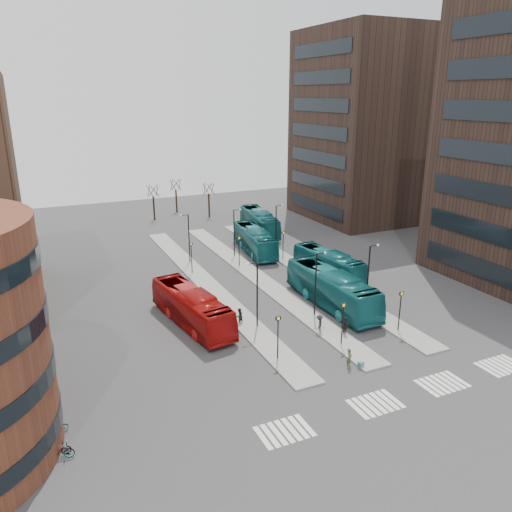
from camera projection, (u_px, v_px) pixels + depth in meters
name	position (u px, v px, depth m)	size (l,w,h in m)	color
ground	(429.00, 434.00, 30.88)	(160.00, 160.00, 0.00)	#313133
island_left	(207.00, 284.00, 55.18)	(2.50, 45.00, 0.15)	gray
island_mid	(256.00, 276.00, 57.57)	(2.50, 45.00, 0.15)	gray
island_right	(301.00, 269.00, 59.95)	(2.50, 45.00, 0.15)	gray
suitcase	(361.00, 365.00, 38.31)	(0.41, 0.32, 0.51)	#1B2295
red_bus	(192.00, 307.00, 45.23)	(2.79, 11.92, 3.32)	#A90E0D
teal_bus_a	(332.00, 289.00, 49.17)	(3.04, 12.97, 3.61)	#145F64
teal_bus_b	(255.00, 240.00, 66.02)	(2.74, 11.71, 3.26)	#135C61
teal_bus_c	(328.00, 263.00, 57.45)	(2.52, 10.75, 3.00)	#135B62
teal_bus_d	(259.00, 222.00, 75.28)	(2.89, 12.37, 3.45)	#12555B
traveller	(349.00, 358.00, 38.25)	(0.58, 0.38, 1.59)	#4D4D2E
commuter_a	(239.00, 316.00, 45.49)	(0.75, 0.58, 1.54)	black
commuter_b	(345.00, 326.00, 43.32)	(1.00, 0.42, 1.71)	black
commuter_c	(319.00, 324.00, 43.89)	(1.06, 0.61, 1.64)	black
bicycle_near	(58.00, 452.00, 28.69)	(0.64, 1.82, 0.96)	gray
bicycle_mid	(58.00, 450.00, 28.86)	(0.42, 1.48, 0.89)	gray
bicycle_far	(55.00, 429.00, 30.68)	(0.55, 1.59, 0.83)	gray
crosswalk_stripes	(407.00, 394.00, 35.03)	(22.35, 2.40, 0.01)	silver
tower_far	(370.00, 127.00, 82.16)	(20.12, 20.00, 30.00)	#2F211A
sign_poles	(281.00, 277.00, 50.64)	(12.45, 22.12, 3.65)	black
lamp_posts	(269.00, 251.00, 55.01)	(14.04, 20.24, 6.12)	black
bare_trees	(180.00, 201.00, 85.24)	(10.97, 8.14, 5.90)	black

